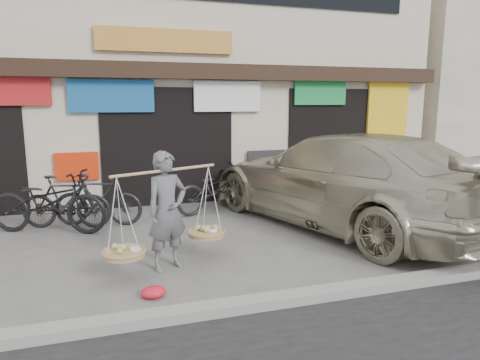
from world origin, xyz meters
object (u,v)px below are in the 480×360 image
object	(u,v)px
bike_2	(216,188)
bike_3	(66,202)
suv	(341,179)
bike_0	(48,202)
bike_1	(98,200)
street_vendor	(167,215)

from	to	relation	value
bike_2	bike_3	world-z (taller)	bike_2
bike_2	suv	bearing A→B (deg)	-148.44
bike_0	bike_1	world-z (taller)	bike_0
bike_0	bike_3	xyz separation A→B (m)	(0.28, 0.23, -0.07)
bike_0	suv	distance (m)	5.49
street_vendor	bike_0	size ratio (longest dim) A/B	0.82
bike_1	suv	size ratio (longest dim) A/B	0.25
bike_1	bike_2	xyz separation A→B (m)	(2.45, 0.38, 0.01)
suv	bike_2	bearing A→B (deg)	-56.77
street_vendor	bike_0	xyz separation A→B (m)	(-1.86, 2.36, -0.21)
street_vendor	bike_1	size ratio (longest dim) A/B	1.07
street_vendor	bike_3	world-z (taller)	street_vendor
bike_1	bike_2	world-z (taller)	bike_2
bike_2	street_vendor	bearing A→B (deg)	134.30
street_vendor	bike_1	world-z (taller)	street_vendor
street_vendor	bike_2	world-z (taller)	street_vendor
street_vendor	bike_2	size ratio (longest dim) A/B	0.91
bike_2	bike_3	distance (m)	3.05
street_vendor	bike_1	distance (m)	2.79
bike_0	bike_2	distance (m)	3.36
bike_0	suv	xyz separation A→B (m)	(5.38, -1.06, 0.32)
bike_2	bike_3	bearing A→B (deg)	77.54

